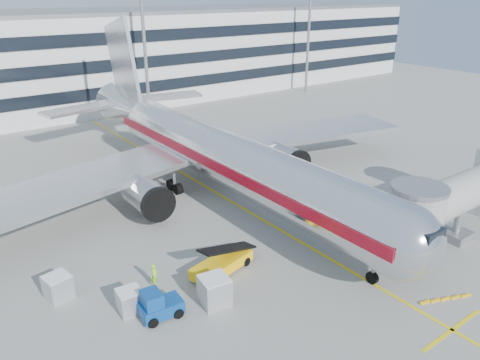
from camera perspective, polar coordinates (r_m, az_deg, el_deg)
ground at (r=38.92m, az=6.49°, el=-6.98°), size 180.00×180.00×0.00m
lead_in_line at (r=45.86m, az=-2.00°, el=-2.09°), size 0.25×70.00×0.01m
stop_bar at (r=32.03m, az=24.45°, el=-16.30°), size 6.00×0.25×0.01m
main_jet at (r=45.63m, az=-3.30°, el=3.47°), size 50.95×48.70×16.06m
jet_bridge at (r=42.18m, az=26.65°, el=-1.12°), size 17.80×4.50×7.00m
terminal at (r=86.43m, az=-21.06°, el=13.49°), size 150.00×24.25×15.60m
light_mast_centre at (r=73.69m, az=-11.80°, el=18.72°), size 2.40×1.20×25.45m
light_mast_east at (r=93.47m, az=8.50°, el=19.61°), size 2.40×1.20×25.45m
belt_loader at (r=34.04m, az=-2.25°, el=-10.12°), size 5.31×2.85×2.48m
baggage_tug at (r=30.23m, az=-9.93°, el=-14.85°), size 2.73×1.88×1.95m
cargo_container_left at (r=31.07m, az=-13.26°, el=-14.17°), size 1.58×1.58×1.55m
cargo_container_right at (r=33.63m, az=-21.31°, el=-12.04°), size 1.80×1.80×1.64m
cargo_container_front at (r=30.95m, az=-3.13°, el=-13.29°), size 2.01×2.01×1.88m
ramp_worker at (r=32.99m, az=-10.39°, el=-11.36°), size 0.72×0.74×1.71m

